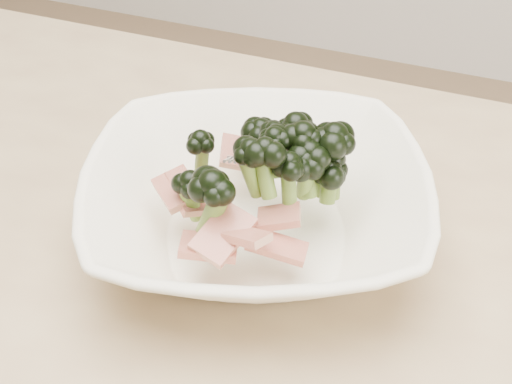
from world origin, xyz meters
TOP-DOWN VIEW (x-y plane):
  - dining_table at (0.00, 0.00)m, footprint 1.20×0.80m
  - broccoli_dish at (0.06, 0.06)m, footprint 0.40×0.40m

SIDE VIEW (x-z plane):
  - dining_table at x=0.00m, z-range 0.28..1.03m
  - broccoli_dish at x=0.06m, z-range 0.73..0.85m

